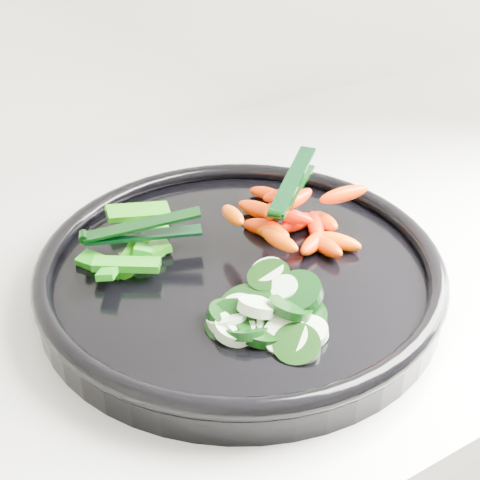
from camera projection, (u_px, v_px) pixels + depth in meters
counter at (478, 384)px, 1.16m from camera, size 2.02×0.62×0.93m
veggie_tray at (240, 271)px, 0.62m from camera, size 0.47×0.47×0.04m
cucumber_pile at (262, 315)px, 0.55m from camera, size 0.12×0.12×0.04m
carrot_pile at (293, 220)px, 0.65m from camera, size 0.15×0.16×0.05m
pepper_pile at (134, 246)px, 0.63m from camera, size 0.11×0.12×0.03m
tong_carrot at (292, 186)px, 0.64m from camera, size 0.10×0.08×0.02m
tong_pepper at (139, 230)px, 0.62m from camera, size 0.11×0.05×0.02m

